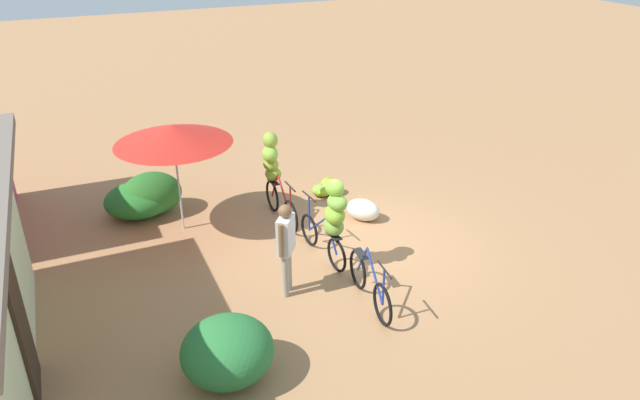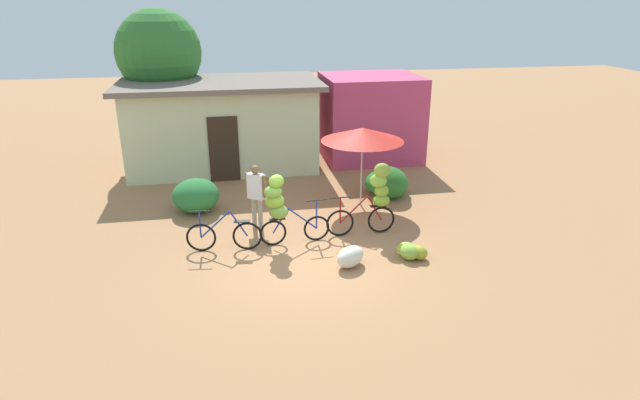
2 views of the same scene
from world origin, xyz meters
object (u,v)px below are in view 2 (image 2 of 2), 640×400
Objects in this scene: bicycle_leftmost at (224,235)px; bicycle_near_pile at (280,205)px; shop_pink at (370,117)px; produce_sack at (350,257)px; person_vendor at (256,190)px; market_umbrella at (362,134)px; tree_behind_building at (159,53)px; building_low at (222,124)px; banana_pile_on_ground at (410,251)px; bicycle_center_loaded at (375,194)px.

bicycle_near_pile reaches higher than bicycle_leftmost.
produce_sack is at bearing -108.10° from shop_pink.
market_umbrella is at bearing 20.64° from person_vendor.
person_vendor is (2.63, -6.69, -2.59)m from tree_behind_building.
market_umbrella is at bearing -108.17° from shop_pink.
banana_pile_on_ground is at bearing -62.78° from building_low.
market_umbrella is 4.57m from bicycle_leftmost.
shop_pink is (5.04, 0.13, -0.00)m from building_low.
produce_sack is (-1.39, -0.18, 0.07)m from banana_pile_on_ground.
market_umbrella is 1.25× the size of bicycle_center_loaded.
market_umbrella reaches higher than bicycle_center_loaded.
bicycle_center_loaded is 1.66m from banana_pile_on_ground.
bicycle_near_pile is at bearing -139.05° from market_umbrella.
bicycle_near_pile is (1.17, -6.40, -0.46)m from building_low.
banana_pile_on_ground is (-1.17, -7.66, -1.28)m from shop_pink.
tree_behind_building reaches higher than bicycle_near_pile.
bicycle_leftmost is at bearing -126.87° from person_vendor.
bicycle_center_loaded is at bearing 107.57° from banana_pile_on_ground.
market_umbrella is at bearing 40.95° from bicycle_near_pile.
building_low is 5.04m from shop_pink.
shop_pink is at bearing 59.33° from bicycle_near_pile.
bicycle_near_pile is 1.12m from person_vendor.
shop_pink is 7.38m from tree_behind_building.
bicycle_leftmost is 1.04× the size of person_vendor.
building_low is at bearing 89.09° from bicycle_leftmost.
bicycle_center_loaded is at bearing -94.49° from market_umbrella.
produce_sack is at bearing -52.64° from person_vendor.
produce_sack reaches higher than banana_pile_on_ground.
bicycle_leftmost is at bearing -175.19° from bicycle_center_loaded.
shop_pink reaches higher than market_umbrella.
building_low is 7.08m from bicycle_center_loaded.
produce_sack is at bearing -108.01° from market_umbrella.
bicycle_center_loaded is at bearing -60.85° from building_low.
shop_pink is at bearing 71.83° from market_umbrella.
bicycle_leftmost reaches higher than produce_sack.
bicycle_center_loaded reaches higher than bicycle_near_pile.
bicycle_leftmost is at bearing -149.58° from market_umbrella.
banana_pile_on_ground is 3.91m from person_vendor.
tree_behind_building is 2.99× the size of bicycle_leftmost.
tree_behind_building reaches higher than building_low.
bicycle_center_loaded is 2.84m from person_vendor.
tree_behind_building is (-6.96, 1.17, 2.15)m from shop_pink.
produce_sack is (-2.56, -7.84, -1.20)m from shop_pink.
bicycle_center_loaded is at bearing 5.81° from bicycle_near_pile.
tree_behind_building is 10.57m from produce_sack.
tree_behind_building is at bearing 116.01° from produce_sack.
bicycle_leftmost is 0.99× the size of bicycle_near_pile.
bicycle_near_pile is 1.05× the size of person_vendor.
shop_pink reaches higher than bicycle_near_pile.
person_vendor is (0.71, -5.38, -0.44)m from building_low.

